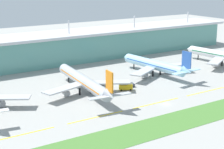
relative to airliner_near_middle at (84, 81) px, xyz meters
name	(u,v)px	position (x,y,z in m)	size (l,w,h in m)	color
ground_plane	(166,104)	(25.00, -36.43, -6.45)	(600.00, 600.00, 0.00)	#9E9E99
terminal_building	(66,47)	(25.00, 72.46, 4.09)	(288.00, 34.00, 29.67)	#5B9E93
airliner_near_middle	(84,81)	(0.00, 0.00, 0.00)	(48.54, 68.64, 18.90)	#ADB2BC
airliner_far_middle	(155,65)	(54.22, 8.13, -0.01)	(48.59, 58.75, 18.90)	#9ED1EA
airliner_farthest	(223,56)	(110.86, 3.77, -0.01)	(48.44, 62.56, 18.90)	silver
taxiway_stripe_west	(21,135)	(-46.00, -32.57, -6.43)	(28.00, 0.70, 0.04)	yellow
taxiway_stripe_mid_west	(96,117)	(-12.00, -32.57, -6.43)	(28.00, 0.70, 0.04)	yellow
taxiway_stripe_centre	(156,103)	(22.00, -32.57, -6.43)	(28.00, 0.70, 0.04)	yellow
taxiway_stripe_mid_east	(206,91)	(56.00, -32.57, -6.43)	(28.00, 0.70, 0.04)	yellow
grass_verge	(195,116)	(25.00, -55.23, -6.40)	(300.00, 18.00, 0.10)	#477A33
fuel_truck	(125,86)	(21.29, -7.14, -4.19)	(7.60, 5.54, 4.95)	gold
pushback_tug	(132,85)	(28.00, -3.62, -5.35)	(3.47, 4.87, 1.85)	#333842
baggage_cart	(124,86)	(22.95, -3.54, -5.19)	(2.11, 3.67, 2.48)	silver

